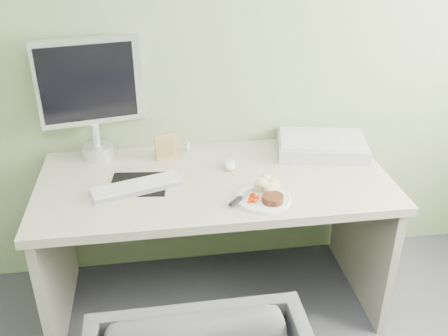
{
  "coord_description": "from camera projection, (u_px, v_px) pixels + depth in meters",
  "views": [
    {
      "loc": [
        -0.24,
        -0.35,
        1.84
      ],
      "look_at": [
        0.03,
        1.5,
        0.85
      ],
      "focal_mm": 40.0,
      "sensor_mm": 36.0,
      "label": 1
    }
  ],
  "objects": [
    {
      "name": "wall_back",
      "position": [
        203.0,
        23.0,
        2.32
      ],
      "size": [
        3.5,
        0.0,
        3.5
      ],
      "primitive_type": "plane",
      "rotation": [
        1.57,
        0.0,
        0.0
      ],
      "color": "gray",
      "rests_on": "floor"
    },
    {
      "name": "desk",
      "position": [
        215.0,
        212.0,
        2.36
      ],
      "size": [
        1.6,
        0.75,
        0.73
      ],
      "color": "beige",
      "rests_on": "floor"
    },
    {
      "name": "plate",
      "position": [
        264.0,
        199.0,
        2.11
      ],
      "size": [
        0.23,
        0.23,
        0.01
      ],
      "primitive_type": "cylinder",
      "color": "white",
      "rests_on": "desk"
    },
    {
      "name": "steak",
      "position": [
        273.0,
        199.0,
        2.07
      ],
      "size": [
        0.11,
        0.11,
        0.03
      ],
      "primitive_type": "cylinder",
      "rotation": [
        0.0,
        0.0,
        0.18
      ],
      "color": "black",
      "rests_on": "plate"
    },
    {
      "name": "potato_pile",
      "position": [
        268.0,
        184.0,
        2.15
      ],
      "size": [
        0.13,
        0.11,
        0.06
      ],
      "primitive_type": "ellipsoid",
      "rotation": [
        0.0,
        0.0,
        0.37
      ],
      "color": "tan",
      "rests_on": "plate"
    },
    {
      "name": "carrot_heap",
      "position": [
        254.0,
        198.0,
        2.07
      ],
      "size": [
        0.06,
        0.06,
        0.03
      ],
      "primitive_type": "cube",
      "rotation": [
        0.0,
        0.0,
        -0.34
      ],
      "color": "red",
      "rests_on": "plate"
    },
    {
      "name": "steak_knife",
      "position": [
        240.0,
        198.0,
        2.08
      ],
      "size": [
        0.15,
        0.15,
        0.01
      ],
      "rotation": [
        0.0,
        0.0,
        0.79
      ],
      "color": "silver",
      "rests_on": "plate"
    },
    {
      "name": "mousepad",
      "position": [
        139.0,
        184.0,
        2.23
      ],
      "size": [
        0.27,
        0.24,
        0.0
      ],
      "primitive_type": "cube",
      "rotation": [
        0.0,
        0.0,
        -0.11
      ],
      "color": "black",
      "rests_on": "desk"
    },
    {
      "name": "keyboard",
      "position": [
        136.0,
        187.0,
        2.18
      ],
      "size": [
        0.41,
        0.22,
        0.02
      ],
      "primitive_type": "cube",
      "rotation": [
        0.0,
        0.0,
        0.3
      ],
      "color": "white",
      "rests_on": "desk"
    },
    {
      "name": "computer_mouse",
      "position": [
        230.0,
        165.0,
        2.36
      ],
      "size": [
        0.07,
        0.11,
        0.04
      ],
      "primitive_type": "ellipsoid",
      "rotation": [
        0.0,
        0.0,
        -0.15
      ],
      "color": "white",
      "rests_on": "desk"
    },
    {
      "name": "photo_frame",
      "position": [
        166.0,
        147.0,
        2.42
      ],
      "size": [
        0.11,
        0.04,
        0.14
      ],
      "primitive_type": "cube",
      "rotation": [
        0.0,
        0.0,
        0.29
      ],
      "color": "#9D7D49",
      "rests_on": "desk"
    },
    {
      "name": "eyedrop_bottle",
      "position": [
        188.0,
        146.0,
        2.52
      ],
      "size": [
        0.02,
        0.02,
        0.06
      ],
      "color": "white",
      "rests_on": "desk"
    },
    {
      "name": "scanner",
      "position": [
        322.0,
        146.0,
        2.5
      ],
      "size": [
        0.48,
        0.37,
        0.07
      ],
      "primitive_type": "cube",
      "rotation": [
        0.0,
        0.0,
        -0.21
      ],
      "color": "#AAADB1",
      "rests_on": "desk"
    },
    {
      "name": "monitor",
      "position": [
        91.0,
        92.0,
        2.33
      ],
      "size": [
        0.49,
        0.17,
        0.58
      ],
      "rotation": [
        0.0,
        0.0,
        0.19
      ],
      "color": "silver",
      "rests_on": "desk"
    }
  ]
}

